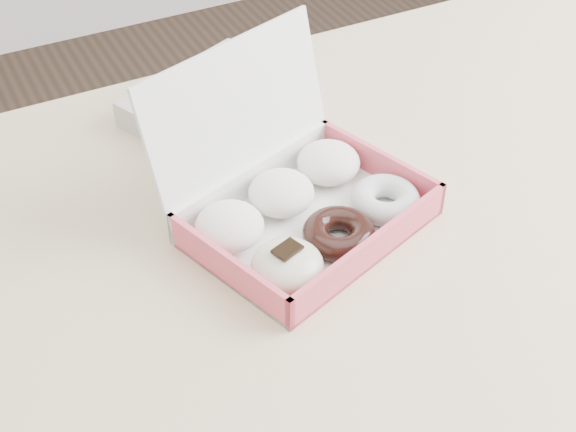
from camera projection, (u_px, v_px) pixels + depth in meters
name	position (u px, v px, depth m)	size (l,w,h in m)	color
table	(391.00, 227.00, 1.10)	(1.20, 0.80, 0.75)	#D3BF8A
donut_box	(298.00, 203.00, 0.96)	(0.34, 0.32, 0.20)	white
newspapers	(222.00, 102.00, 1.16)	(0.24, 0.19, 0.04)	beige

